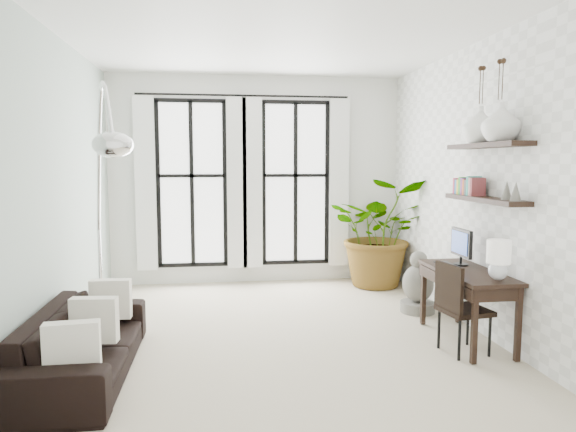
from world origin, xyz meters
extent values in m
plane|color=beige|center=(0.00, 0.00, 0.00)|extent=(5.00, 5.00, 0.00)
plane|color=white|center=(0.00, 0.00, 3.20)|extent=(5.00, 5.00, 0.00)
plane|color=#A2B5A9|center=(-2.25, 0.00, 1.60)|extent=(0.00, 5.00, 5.00)
plane|color=white|center=(2.25, 0.00, 1.60)|extent=(0.00, 5.00, 5.00)
plane|color=white|center=(0.00, 2.50, 1.60)|extent=(4.50, 0.00, 4.50)
cube|color=white|center=(-1.00, 2.47, 1.55)|extent=(1.00, 0.02, 2.50)
cube|color=white|center=(-1.68, 2.37, 1.55)|extent=(0.30, 0.04, 2.60)
cube|color=white|center=(-0.32, 2.37, 1.55)|extent=(0.30, 0.04, 2.60)
cube|color=white|center=(0.60, 2.47, 1.55)|extent=(1.00, 0.02, 2.50)
cube|color=white|center=(-0.08, 2.37, 1.55)|extent=(0.30, 0.04, 2.60)
cube|color=white|center=(1.28, 2.37, 1.55)|extent=(0.30, 0.04, 2.60)
cylinder|color=black|center=(-0.20, 2.38, 2.88)|extent=(3.20, 0.03, 0.03)
cube|color=black|center=(2.11, -0.56, 1.50)|extent=(0.25, 1.30, 0.05)
cube|color=black|center=(2.11, -0.56, 2.05)|extent=(0.25, 1.30, 0.05)
cube|color=#CF3352|center=(2.11, -0.01, 1.61)|extent=(0.16, 0.04, 0.18)
cube|color=#3974CA|center=(2.11, -0.06, 1.61)|extent=(0.16, 0.04, 0.18)
cube|color=yellow|center=(2.11, -0.10, 1.61)|extent=(0.16, 0.04, 0.18)
cube|color=green|center=(2.11, -0.15, 1.61)|extent=(0.16, 0.04, 0.18)
cube|color=#7F4197|center=(2.11, -0.19, 1.61)|extent=(0.16, 0.04, 0.18)
cube|color=#D85930|center=(2.11, -0.24, 1.61)|extent=(0.16, 0.04, 0.18)
cube|color=#555555|center=(2.11, -0.28, 1.61)|extent=(0.16, 0.04, 0.18)
cube|color=teal|center=(2.11, -0.33, 1.61)|extent=(0.16, 0.04, 0.18)
cube|color=#A78077|center=(2.11, -0.37, 1.61)|extent=(0.16, 0.04, 0.18)
cube|color=brown|center=(2.11, -0.42, 1.61)|extent=(0.16, 0.04, 0.18)
cone|color=slate|center=(2.11, -0.96, 1.61)|extent=(0.10, 0.10, 0.18)
cone|color=slate|center=(2.11, -1.11, 1.61)|extent=(0.10, 0.10, 0.18)
imported|color=black|center=(-1.80, -0.92, 0.30)|extent=(0.80, 2.03, 0.59)
cube|color=white|center=(-1.70, -1.62, 0.50)|extent=(0.40, 0.12, 0.40)
cube|color=white|center=(-1.70, -0.92, 0.50)|extent=(0.40, 0.12, 0.40)
cube|color=white|center=(-1.70, -0.22, 0.50)|extent=(0.40, 0.12, 0.40)
imported|color=#2D7228|center=(1.83, 1.94, 0.82)|extent=(1.78, 1.64, 1.64)
cube|color=black|center=(1.95, -0.56, 0.74)|extent=(0.55, 1.29, 0.04)
cube|color=black|center=(1.93, -0.56, 0.66)|extent=(0.50, 1.23, 0.12)
cube|color=black|center=(1.73, -1.16, 0.37)|extent=(0.05, 0.05, 0.71)
cube|color=black|center=(2.17, -1.16, 0.37)|extent=(0.05, 0.05, 0.71)
cube|color=black|center=(1.73, 0.04, 0.37)|extent=(0.05, 0.05, 0.71)
cube|color=black|center=(2.17, 0.04, 0.37)|extent=(0.05, 0.05, 0.71)
cube|color=black|center=(2.00, -0.31, 1.01)|extent=(0.04, 0.42, 0.30)
cube|color=navy|center=(1.97, -0.31, 1.01)|extent=(0.00, 0.36, 0.24)
cube|color=black|center=(1.85, -0.31, 0.77)|extent=(0.15, 0.40, 0.02)
sphere|color=silver|center=(2.00, -1.06, 0.85)|extent=(0.18, 0.18, 0.18)
cylinder|color=white|center=(2.00, -1.06, 1.04)|extent=(0.22, 0.22, 0.22)
cube|color=black|center=(1.79, -0.85, 0.43)|extent=(0.49, 0.49, 0.05)
cube|color=black|center=(1.60, -0.88, 0.66)|extent=(0.10, 0.43, 0.47)
cylinder|color=black|center=(1.62, -1.02, 0.20)|extent=(0.03, 0.03, 0.40)
cylinder|color=black|center=(1.96, -1.02, 0.20)|extent=(0.03, 0.03, 0.40)
cylinder|color=black|center=(1.62, -0.68, 0.20)|extent=(0.03, 0.03, 0.40)
cylinder|color=black|center=(1.96, -0.68, 0.20)|extent=(0.03, 0.03, 0.40)
cylinder|color=silver|center=(-1.90, 0.26, 0.05)|extent=(0.40, 0.40, 0.11)
cylinder|color=silver|center=(-1.90, 0.26, 0.60)|extent=(0.04, 0.04, 1.10)
ellipsoid|color=silver|center=(-1.50, -0.87, 2.03)|extent=(0.35, 0.35, 0.23)
cylinder|color=slate|center=(1.87, 0.54, 0.06)|extent=(0.43, 0.43, 0.13)
ellipsoid|color=slate|center=(1.87, 0.54, 0.37)|extent=(0.39, 0.39, 0.47)
sphere|color=slate|center=(1.87, 0.54, 0.67)|extent=(0.22, 0.22, 0.22)
imported|color=white|center=(2.11, -0.81, 2.27)|extent=(0.37, 0.37, 0.38)
imported|color=white|center=(2.11, -0.41, 2.27)|extent=(0.37, 0.37, 0.38)
camera|label=1|loc=(-0.61, -5.49, 1.88)|focal=32.00mm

